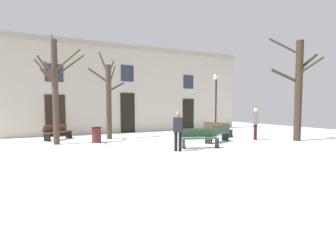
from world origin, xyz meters
TOP-DOWN VIEW (x-y plane):
  - ground_plane at (0.00, 0.00)m, footprint 30.05×30.05m
  - building_facade at (-0.01, 7.27)m, footprint 18.78×0.60m
  - tree_right_of_center at (-2.39, 4.05)m, footprint 1.99×1.86m
  - tree_near_facade at (-5.33, 3.13)m, footprint 2.27×2.63m
  - tree_left_of_center at (6.29, -1.60)m, footprint 2.39×2.56m
  - streetlamp at (4.96, 3.72)m, footprint 0.30×0.30m
  - litter_bin at (-3.43, 2.79)m, footprint 0.50×0.50m
  - bench_near_center_tree at (0.19, -1.24)m, footprint 1.72×1.02m
  - bench_back_to_back_left at (3.87, 2.14)m, footprint 0.97×1.96m
  - bench_facing_shops at (-5.02, 5.09)m, footprint 1.67×1.48m
  - bench_near_lamp at (2.17, -0.09)m, footprint 1.91×1.16m
  - person_near_bench at (4.63, -0.23)m, footprint 0.39×0.44m
  - person_strolling at (-1.13, -1.54)m, footprint 0.43×0.42m

SIDE VIEW (x-z plane):
  - ground_plane at x=0.00m, z-range 0.00..0.00m
  - litter_bin at x=-3.43m, z-range 0.00..0.80m
  - bench_facing_shops at x=-5.02m, z-range 0.02..0.85m
  - bench_near_center_tree at x=0.19m, z-range 0.01..0.89m
  - bench_back_to_back_left at x=3.87m, z-range 0.02..0.90m
  - bench_near_lamp at x=2.17m, z-range 0.02..0.91m
  - person_strolling at x=-1.13m, z-range 0.09..1.77m
  - person_near_bench at x=4.63m, z-range 0.11..1.88m
  - tree_right_of_center at x=-2.39m, z-range -0.17..4.81m
  - streetlamp at x=4.96m, z-range 0.44..4.53m
  - tree_near_facade at x=-5.33m, z-range -0.04..5.61m
  - tree_left_of_center at x=6.29m, z-range 0.03..5.68m
  - building_facade at x=-0.01m, z-range 0.06..6.18m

